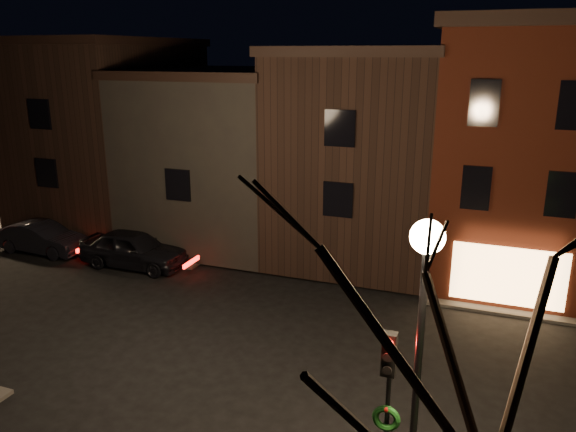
% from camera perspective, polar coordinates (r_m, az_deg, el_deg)
% --- Properties ---
extents(ground, '(120.00, 120.00, 0.00)m').
position_cam_1_polar(ground, '(19.23, -4.11, -12.64)').
color(ground, black).
rests_on(ground, ground).
extents(sidewalk_far_left, '(30.00, 30.00, 0.12)m').
position_cam_1_polar(sidewalk_far_left, '(45.43, -16.75, 3.88)').
color(sidewalk_far_left, '#2D2B28').
rests_on(sidewalk_far_left, ground).
extents(corner_building, '(6.50, 8.50, 10.50)m').
position_cam_1_polar(corner_building, '(25.04, 22.35, 6.14)').
color(corner_building, '#47180C').
rests_on(corner_building, ground).
extents(row_building_a, '(7.30, 10.30, 9.40)m').
position_cam_1_polar(row_building_a, '(26.73, 8.10, 6.54)').
color(row_building_a, black).
rests_on(row_building_a, ground).
extents(row_building_b, '(7.80, 10.30, 8.40)m').
position_cam_1_polar(row_building_b, '(29.22, -6.03, 6.44)').
color(row_building_b, black).
rests_on(row_building_b, ground).
extents(row_building_c, '(7.30, 10.30, 9.90)m').
position_cam_1_polar(row_building_c, '(32.96, -17.56, 8.22)').
color(row_building_c, black).
rests_on(row_building_c, ground).
extents(street_lamp_near, '(0.60, 0.60, 6.48)m').
position_cam_1_polar(street_lamp_near, '(10.17, 13.56, -8.07)').
color(street_lamp_near, black).
rests_on(street_lamp_near, sidewalk_near_right).
extents(traffic_signal, '(0.58, 0.38, 4.05)m').
position_cam_1_polar(traffic_signal, '(11.80, 10.07, -17.32)').
color(traffic_signal, black).
rests_on(traffic_signal, sidewalk_near_right).
extents(bare_tree_right, '(6.40, 6.40, 8.50)m').
position_cam_1_polar(bare_tree_right, '(7.45, 21.59, -9.93)').
color(bare_tree_right, black).
rests_on(bare_tree_right, sidewalk_near_right).
extents(parked_car_a, '(4.93, 2.03, 1.67)m').
position_cam_1_polar(parked_car_a, '(26.06, -15.42, -3.24)').
color(parked_car_a, black).
rests_on(parked_car_a, ground).
extents(parked_car_b, '(4.51, 1.60, 1.48)m').
position_cam_1_polar(parked_car_b, '(29.38, -23.73, -2.04)').
color(parked_car_b, black).
rests_on(parked_car_b, ground).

